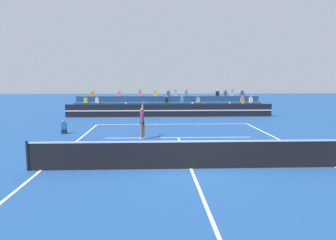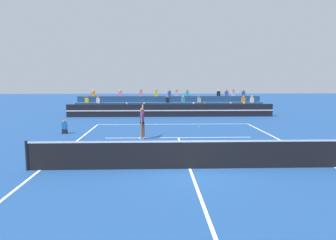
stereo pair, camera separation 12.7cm
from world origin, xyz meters
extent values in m
plane|color=navy|center=(0.00, 0.00, 0.00)|extent=(120.00, 120.00, 0.00)
cube|color=white|center=(0.00, 11.90, 0.00)|extent=(11.00, 0.10, 0.01)
cube|color=white|center=(-5.50, 0.00, 0.00)|extent=(0.10, 23.80, 0.01)
cube|color=white|center=(5.50, 0.00, 0.00)|extent=(0.10, 23.80, 0.01)
cube|color=white|center=(0.00, 6.43, 0.00)|extent=(8.25, 0.10, 0.01)
cube|color=white|center=(0.00, 0.00, 0.00)|extent=(0.10, 12.85, 0.01)
cylinder|color=black|center=(-5.95, 0.00, 0.55)|extent=(0.10, 0.10, 1.10)
cube|color=black|center=(0.00, 0.00, 0.50)|extent=(11.90, 0.02, 1.00)
cube|color=white|center=(0.00, 0.00, 1.03)|extent=(11.90, 0.04, 0.06)
cube|color=black|center=(0.00, 16.63, 0.55)|extent=(18.00, 0.24, 1.10)
cube|color=white|center=(0.00, 16.50, 0.55)|extent=(18.00, 0.02, 0.10)
cube|color=navy|center=(0.00, 17.90, 0.28)|extent=(17.41, 0.95, 0.55)
cube|color=#2D4CA5|center=(7.51, 17.73, 0.77)|extent=(0.32, 0.22, 0.44)
sphere|color=brown|center=(7.51, 17.73, 1.09)|extent=(0.18, 0.18, 0.18)
cube|color=black|center=(5.54, 17.73, 0.77)|extent=(0.32, 0.22, 0.44)
sphere|color=tan|center=(5.54, 17.73, 1.09)|extent=(0.18, 0.18, 0.18)
cube|color=orange|center=(-6.39, 17.73, 0.77)|extent=(0.32, 0.22, 0.44)
sphere|color=brown|center=(-6.39, 17.73, 1.09)|extent=(0.18, 0.18, 0.18)
cube|color=red|center=(6.77, 17.73, 0.77)|extent=(0.32, 0.22, 0.44)
sphere|color=tan|center=(6.77, 17.73, 1.09)|extent=(0.18, 0.18, 0.18)
cube|color=orange|center=(-2.33, 17.73, 0.77)|extent=(0.32, 0.22, 0.44)
sphere|color=tan|center=(-2.33, 17.73, 1.09)|extent=(0.18, 0.18, 0.18)
cube|color=pink|center=(2.14, 17.73, 0.77)|extent=(0.32, 0.22, 0.44)
sphere|color=beige|center=(2.14, 17.73, 1.09)|extent=(0.18, 0.18, 0.18)
cube|color=purple|center=(-3.89, 17.73, 0.77)|extent=(0.32, 0.22, 0.44)
sphere|color=tan|center=(-3.89, 17.73, 1.09)|extent=(0.18, 0.18, 0.18)
cube|color=orange|center=(3.17, 17.73, 0.77)|extent=(0.32, 0.22, 0.44)
sphere|color=brown|center=(3.17, 17.73, 1.09)|extent=(0.18, 0.18, 0.18)
cube|color=navy|center=(0.00, 18.85, 0.55)|extent=(17.41, 0.95, 1.10)
cube|color=teal|center=(1.25, 18.68, 1.32)|extent=(0.32, 0.22, 0.44)
sphere|color=tan|center=(1.25, 18.68, 1.64)|extent=(0.18, 0.18, 0.18)
cube|color=black|center=(-0.18, 18.68, 1.32)|extent=(0.32, 0.22, 0.44)
sphere|color=#9E7051|center=(-0.18, 18.68, 1.64)|extent=(0.18, 0.18, 0.18)
cube|color=yellow|center=(-7.67, 18.68, 1.32)|extent=(0.32, 0.22, 0.44)
sphere|color=brown|center=(-7.67, 18.68, 1.64)|extent=(0.18, 0.18, 0.18)
cube|color=silver|center=(-6.63, 18.68, 1.32)|extent=(0.32, 0.22, 0.44)
sphere|color=#9E7051|center=(-6.63, 18.68, 1.64)|extent=(0.18, 0.18, 0.18)
cube|color=#B2B2B7|center=(2.77, 18.68, 1.32)|extent=(0.32, 0.22, 0.44)
sphere|color=brown|center=(2.77, 18.68, 1.64)|extent=(0.18, 0.18, 0.18)
cube|color=orange|center=(6.96, 18.68, 1.32)|extent=(0.32, 0.22, 0.44)
sphere|color=tan|center=(6.96, 18.68, 1.64)|extent=(0.18, 0.18, 0.18)
cube|color=silver|center=(7.77, 18.68, 1.32)|extent=(0.32, 0.22, 0.44)
sphere|color=tan|center=(7.77, 18.68, 1.64)|extent=(0.18, 0.18, 0.18)
cube|color=navy|center=(0.00, 19.80, 0.83)|extent=(17.41, 0.95, 1.65)
cube|color=#B2B2B7|center=(6.21, 19.63, 1.87)|extent=(0.32, 0.22, 0.44)
sphere|color=brown|center=(6.21, 19.63, 2.19)|extent=(0.18, 0.18, 0.18)
cube|color=#2D4CA5|center=(7.18, 19.63, 1.87)|extent=(0.32, 0.22, 0.44)
sphere|color=#9E7051|center=(7.18, 19.63, 2.19)|extent=(0.18, 0.18, 0.18)
cube|color=pink|center=(-4.67, 19.63, 1.87)|extent=(0.32, 0.22, 0.44)
sphere|color=tan|center=(-4.67, 19.63, 2.19)|extent=(0.18, 0.18, 0.18)
cube|color=orange|center=(-7.23, 19.63, 1.87)|extent=(0.32, 0.22, 0.44)
sphere|color=beige|center=(-7.23, 19.63, 2.19)|extent=(0.18, 0.18, 0.18)
cube|color=yellow|center=(-1.25, 19.63, 1.87)|extent=(0.32, 0.22, 0.44)
sphere|color=#9E7051|center=(-1.25, 19.63, 2.19)|extent=(0.18, 0.18, 0.18)
cube|color=teal|center=(1.74, 19.63, 1.87)|extent=(0.32, 0.22, 0.44)
sphere|color=brown|center=(1.74, 19.63, 2.19)|extent=(0.18, 0.18, 0.18)
cube|color=#B2B2B7|center=(0.71, 19.63, 1.87)|extent=(0.32, 0.22, 0.44)
sphere|color=brown|center=(0.71, 19.63, 2.19)|extent=(0.18, 0.18, 0.18)
cube|color=pink|center=(-2.70, 19.63, 1.87)|extent=(0.32, 0.22, 0.44)
sphere|color=brown|center=(-2.70, 19.63, 2.19)|extent=(0.18, 0.18, 0.18)
cube|color=#2D4CA5|center=(5.54, 19.63, 1.87)|extent=(0.32, 0.22, 0.44)
sphere|color=brown|center=(5.54, 19.63, 2.19)|extent=(0.18, 0.18, 0.18)
cube|color=#2D4CA5|center=(0.02, 19.63, 1.87)|extent=(0.32, 0.22, 0.44)
sphere|color=#9E7051|center=(0.02, 19.63, 2.19)|extent=(0.18, 0.18, 0.18)
cube|color=black|center=(4.77, 19.63, 1.87)|extent=(0.32, 0.22, 0.44)
sphere|color=beige|center=(4.77, 19.63, 2.19)|extent=(0.18, 0.18, 0.18)
cube|color=black|center=(-6.83, 8.11, 0.06)|extent=(0.28, 0.36, 0.12)
cube|color=black|center=(-6.83, 8.11, 0.18)|extent=(0.28, 0.24, 0.18)
cube|color=#1966B2|center=(-6.83, 8.11, 0.47)|extent=(0.30, 0.18, 0.40)
sphere|color=#9E7051|center=(-6.83, 8.11, 0.76)|extent=(0.17, 0.17, 0.17)
cylinder|color=brown|center=(-2.05, 6.10, 0.45)|extent=(0.14, 0.14, 0.90)
cylinder|color=brown|center=(-1.96, 6.32, 0.45)|extent=(0.14, 0.14, 0.90)
cube|color=black|center=(-2.03, 6.20, 0.94)|extent=(0.21, 0.32, 0.20)
cube|color=purple|center=(-2.03, 6.20, 1.24)|extent=(0.21, 0.36, 0.56)
sphere|color=brown|center=(-2.03, 6.20, 1.60)|extent=(0.22, 0.22, 0.22)
cube|color=white|center=(-2.09, 6.11, 0.04)|extent=(0.26, 0.13, 0.09)
cube|color=white|center=(-2.00, 6.32, 0.04)|extent=(0.26, 0.13, 0.09)
cylinder|color=brown|center=(-2.03, 5.96, 1.18)|extent=(0.09, 0.09, 0.56)
cylinder|color=brown|center=(-2.02, 6.66, 1.64)|extent=(0.10, 0.54, 0.43)
cylinder|color=black|center=(-2.01, 6.99, 1.88)|extent=(0.04, 0.20, 0.16)
torus|color=#1E4C99|center=(-2.01, 7.13, 1.99)|extent=(0.04, 0.43, 0.43)
sphere|color=#C6DB33|center=(1.70, 10.40, 0.03)|extent=(0.07, 0.07, 0.07)
camera|label=1|loc=(-1.35, -11.78, 3.34)|focal=35.00mm
camera|label=2|loc=(-1.23, -11.79, 3.34)|focal=35.00mm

